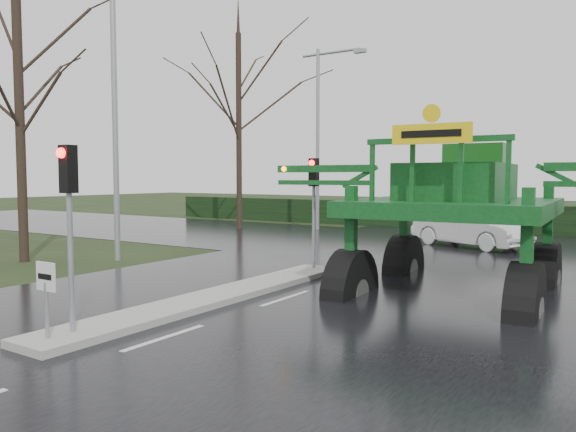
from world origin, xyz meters
The scene contains 14 objects.
ground centered at (0.00, 0.00, 0.00)m, with size 140.00×140.00×0.00m, color black.
road_main centered at (0.00, 10.00, 0.00)m, with size 14.00×80.00×0.02m, color black.
road_cross centered at (0.00, 16.00, 0.01)m, with size 80.00×12.00×0.02m, color black.
median_island centered at (-1.30, 3.00, 0.09)m, with size 1.20×10.00×0.16m, color gray.
hedge_row centered at (0.00, 24.00, 0.75)m, with size 44.00×0.90×1.50m, color black.
keep_left_sign centered at (-1.30, -1.50, 1.06)m, with size 0.50×0.07×1.35m.
traffic_signal_near centered at (-1.30, -1.01, 2.59)m, with size 0.26×0.33×3.52m.
traffic_signal_mid centered at (-1.30, 7.49, 2.59)m, with size 0.26×0.33×3.52m.
street_light_left_near centered at (-8.19, 6.00, 5.99)m, with size 3.85×0.30×10.00m.
street_light_left_far centered at (-8.19, 20.00, 5.99)m, with size 3.85×0.30×10.00m.
tree_left_near centered at (-11.00, 4.00, 5.85)m, with size 6.30×6.30×10.85m.
tree_left_far centered at (-12.50, 18.00, 7.15)m, with size 7.70×7.70×13.26m.
crop_sprayer centered at (1.03, 5.68, 2.72)m, with size 10.27×6.63×5.74m.
white_sedan centered at (0.91, 16.60, 0.00)m, with size 1.75×5.00×1.65m, color silver.
Camera 1 is at (7.44, -7.17, 2.96)m, focal length 35.00 mm.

